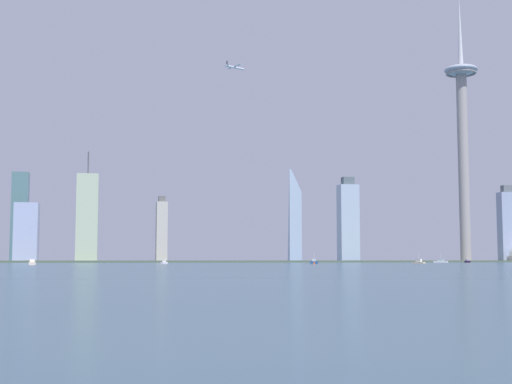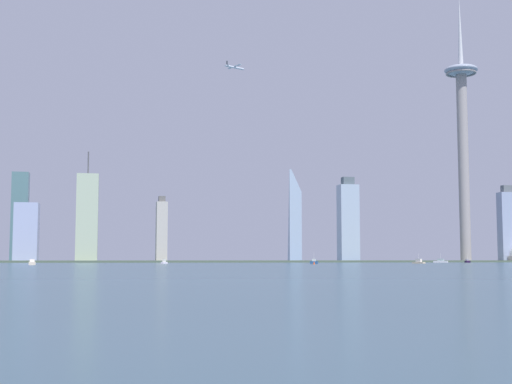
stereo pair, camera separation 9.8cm
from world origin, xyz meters
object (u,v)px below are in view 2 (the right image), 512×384
skyscraper_5 (348,222)px  boat_5 (314,262)px  skyscraper_2 (26,233)px  boat_6 (441,261)px  channel_buoy_0 (314,263)px  skyscraper_1 (508,226)px  skyscraper_3 (162,231)px  skyscraper_0 (294,216)px  boat_2 (32,263)px  observation_tower (462,124)px  airplane (235,67)px  boat_1 (467,261)px  skyscraper_4 (20,217)px  boat_3 (419,262)px  skyscraper_6 (87,218)px  boat_4 (164,262)px

skyscraper_5 → boat_5: 356.28m
skyscraper_2 → skyscraper_5: 416.24m
boat_6 → channel_buoy_0: bearing=-91.2°
skyscraper_1 → skyscraper_5: (-212.11, 45.04, 5.42)m
skyscraper_3 → boat_5: bearing=-67.0°
skyscraper_0 → boat_2: size_ratio=8.02×
boat_5 → observation_tower: bearing=-103.9°
skyscraper_5 → channel_buoy_0: (-162.58, -393.46, -53.11)m
skyscraper_3 → skyscraper_5: 261.93m
skyscraper_3 → boat_2: size_ratio=5.00×
airplane → skyscraper_2: bearing=146.8°
observation_tower → boat_1: size_ratio=26.36×
skyscraper_4 → boat_2: (60.94, -446.87, -57.00)m
boat_1 → boat_3: boat_1 is taller
skyscraper_4 → skyscraper_3: bearing=-29.7°
boat_1 → observation_tower: bearing=-10.9°
observation_tower → skyscraper_2: observation_tower is taller
skyscraper_4 → boat_3: (395.24, -351.72, -56.89)m
boat_2 → skyscraper_5: bearing=131.5°
skyscraper_2 → boat_2: (43.29, -364.18, -33.88)m
observation_tower → skyscraper_4: bearing=170.7°
skyscraper_5 → airplane: bearing=-158.5°
boat_1 → boat_6: (-27.54, 12.31, 0.00)m
skyscraper_0 → airplane: 231.33m
boat_2 → skyscraper_0: bearing=139.6°
skyscraper_5 → boat_2: (-370.89, -400.95, -52.92)m
skyscraper_6 → channel_buoy_0: skyscraper_6 is taller
skyscraper_6 → boat_6: size_ratio=8.45×
boat_2 → channel_buoy_0: boat_2 is taller
skyscraper_3 → airplane: bearing=-7.5°
skyscraper_0 → skyscraper_3: skyscraper_0 is taller
skyscraper_1 → skyscraper_4: size_ratio=0.89×
skyscraper_0 → skyscraper_6: size_ratio=0.97×
channel_buoy_0 → skyscraper_4: bearing=121.5°
channel_buoy_0 → boat_5: bearing=73.9°
boat_2 → airplane: (202.46, 334.74, 240.48)m
boat_4 → channel_buoy_0: size_ratio=2.49×
skyscraper_1 → boat_6: (-148.76, -100.13, -47.37)m
boat_1 → boat_2: size_ratio=0.86×
skyscraper_5 → boat_6: size_ratio=7.38×
boat_1 → boat_4: boat_1 is taller
skyscraper_1 → boat_6: size_ratio=6.65×
skyscraper_3 → skyscraper_5: bearing=12.1°
skyscraper_2 → boat_1: bearing=-13.4°
observation_tower → skyscraper_3: 428.63m
boat_3 → skyscraper_6: bearing=-155.6°
observation_tower → boat_3: observation_tower is taller
boat_1 → boat_3: 195.58m
observation_tower → skyscraper_1: bearing=2.9°
boat_1 → channel_buoy_0: (-253.47, -235.99, -0.32)m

